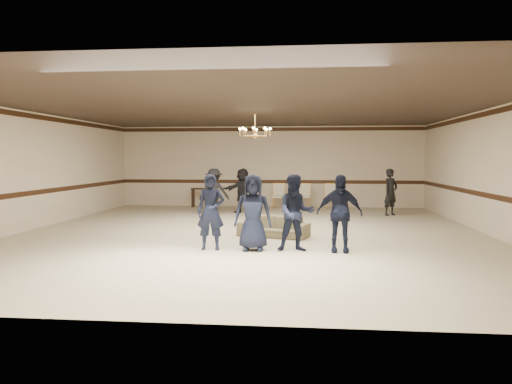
% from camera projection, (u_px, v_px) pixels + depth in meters
% --- Properties ---
extents(room, '(12.01, 14.01, 3.21)m').
position_uv_depth(room, '(251.00, 172.00, 12.64)').
color(room, '#B2A889').
rests_on(room, ground).
extents(chair_rail, '(12.00, 0.02, 0.14)m').
position_uv_depth(chair_rail, '(270.00, 182.00, 19.61)').
color(chair_rail, '#3A1F11').
rests_on(chair_rail, wall_back).
extents(crown_molding, '(12.00, 0.02, 0.14)m').
position_uv_depth(crown_molding, '(270.00, 129.00, 19.47)').
color(crown_molding, '#3A1F11').
rests_on(crown_molding, wall_back).
extents(chandelier, '(0.94, 0.94, 0.89)m').
position_uv_depth(chandelier, '(255.00, 124.00, 13.54)').
color(chandelier, gold).
rests_on(chandelier, ceiling).
extents(boy_a, '(0.61, 0.42, 1.61)m').
position_uv_depth(boy_a, '(211.00, 212.00, 10.42)').
color(boy_a, black).
rests_on(boy_a, floor).
extents(boy_b, '(0.81, 0.54, 1.61)m').
position_uv_depth(boy_b, '(253.00, 212.00, 10.33)').
color(boy_b, black).
rests_on(boy_b, floor).
extents(boy_c, '(0.85, 0.70, 1.61)m').
position_uv_depth(boy_c, '(296.00, 213.00, 10.24)').
color(boy_c, black).
rests_on(boy_c, floor).
extents(boy_d, '(0.95, 0.41, 1.61)m').
position_uv_depth(boy_d, '(339.00, 213.00, 10.15)').
color(boy_d, black).
rests_on(boy_d, floor).
extents(settee, '(1.85, 1.17, 0.50)m').
position_uv_depth(settee, '(274.00, 226.00, 12.18)').
color(settee, brown).
rests_on(settee, floor).
extents(adult_left, '(1.08, 0.68, 1.58)m').
position_uv_depth(adult_left, '(214.00, 192.00, 16.89)').
color(adult_left, black).
rests_on(adult_left, floor).
extents(adult_mid, '(1.45, 1.27, 1.58)m').
position_uv_depth(adult_mid, '(243.00, 190.00, 17.50)').
color(adult_mid, black).
rests_on(adult_mid, floor).
extents(adult_right, '(0.69, 0.66, 1.58)m').
position_uv_depth(adult_right, '(391.00, 192.00, 16.60)').
color(adult_right, black).
rests_on(adult_right, floor).
extents(banquet_chair_left, '(0.49, 0.49, 0.95)m').
position_uv_depth(banquet_chair_left, '(279.00, 196.00, 18.90)').
color(banquet_chair_left, beige).
rests_on(banquet_chair_left, floor).
extents(banquet_chair_mid, '(0.50, 0.50, 0.95)m').
position_uv_depth(banquet_chair_mid, '(305.00, 196.00, 18.80)').
color(banquet_chair_mid, beige).
rests_on(banquet_chair_mid, floor).
extents(banquet_chair_right, '(0.50, 0.50, 0.95)m').
position_uv_depth(banquet_chair_right, '(331.00, 197.00, 18.71)').
color(banquet_chair_right, beige).
rests_on(banquet_chair_right, floor).
extents(console_table, '(0.93, 0.46, 0.75)m').
position_uv_depth(console_table, '(203.00, 198.00, 19.40)').
color(console_table, black).
rests_on(console_table, floor).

